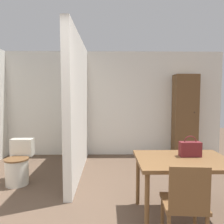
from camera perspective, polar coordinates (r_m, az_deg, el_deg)
wall_back at (r=5.35m, az=-1.96°, el=2.18°), size 5.69×0.12×2.50m
partition_wall at (r=4.12m, az=-8.76°, el=1.44°), size 0.12×2.41×2.50m
dining_table at (r=2.76m, az=18.04°, el=-13.09°), size 1.08×0.80×0.72m
wooden_chair at (r=2.31m, az=18.60°, el=-21.48°), size 0.43×0.43×0.84m
toilet at (r=4.04m, az=-23.27°, el=-12.58°), size 0.38×0.53×0.71m
handbag at (r=2.83m, az=19.74°, el=-9.02°), size 0.25×0.10×0.25m
wooden_cabinet at (r=5.42m, az=18.52°, el=-0.98°), size 0.54×0.37×1.94m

